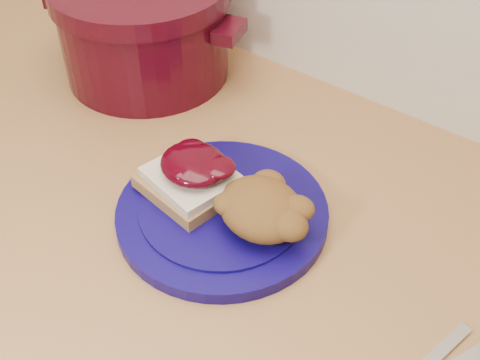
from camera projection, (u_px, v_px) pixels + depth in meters
The scene contains 5 objects.
plate at pixel (222, 213), 0.68m from camera, with size 0.24×0.24×0.02m, color #0D0551.
sandwich at pixel (191, 175), 0.68m from camera, with size 0.11×0.10×0.05m.
stuffing_mound at pixel (261, 209), 0.64m from camera, with size 0.10×0.08×0.05m, color brown.
dutch_oven at pixel (144, 28), 0.86m from camera, with size 0.31×0.31×0.16m.
pepper_grinder at pixel (123, 13), 0.90m from camera, with size 0.08×0.08×0.14m.
Camera 1 is at (0.29, 1.13, 1.40)m, focal length 45.00 mm.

